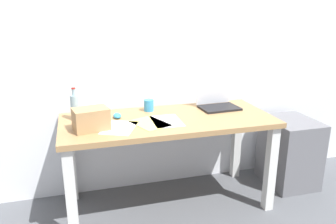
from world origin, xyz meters
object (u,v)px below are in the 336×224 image
filing_cabinet (289,152)px  coffee_mug (149,105)px  desk (168,131)px  beer_bottle (75,107)px  computer_mouse (117,116)px  laptop_right (217,102)px  cardboard_box (91,119)px

filing_cabinet → coffee_mug: bearing=171.5°
desk → beer_bottle: 0.73m
computer_mouse → filing_cabinet: size_ratio=0.16×
computer_mouse → coffee_mug: (0.28, 0.11, 0.03)m
laptop_right → beer_bottle: beer_bottle is taller
coffee_mug → desk: bearing=-66.6°
laptop_right → computer_mouse: laptop_right is taller
desk → laptop_right: laptop_right is taller
desk → cardboard_box: bearing=-170.3°
beer_bottle → computer_mouse: bearing=-7.5°
desk → filing_cabinet: desk is taller
beer_bottle → desk: bearing=-12.9°
filing_cabinet → desk: bearing=-178.0°
laptop_right → cardboard_box: bearing=-166.1°
laptop_right → coffee_mug: 0.59m
coffee_mug → beer_bottle: bearing=-173.0°
coffee_mug → filing_cabinet: size_ratio=0.16×
desk → computer_mouse: size_ratio=16.33×
beer_bottle → filing_cabinet: size_ratio=0.41×
cardboard_box → filing_cabinet: cardboard_box is taller
coffee_mug → filing_cabinet: coffee_mug is taller
cardboard_box → coffee_mug: cardboard_box is taller
laptop_right → coffee_mug: laptop_right is taller
laptop_right → computer_mouse: bearing=-176.9°
cardboard_box → coffee_mug: bearing=34.3°
desk → computer_mouse: 0.41m
beer_bottle → coffee_mug: (0.59, 0.07, -0.05)m
coffee_mug → laptop_right: bearing=-6.5°
cardboard_box → coffee_mug: 0.59m
coffee_mug → filing_cabinet: 1.37m
desk → coffee_mug: bearing=113.4°
beer_bottle → coffee_mug: 0.59m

